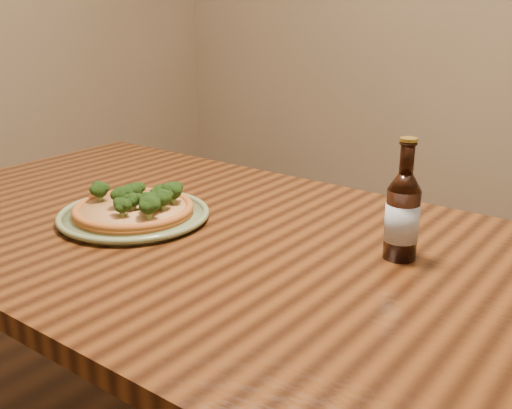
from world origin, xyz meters
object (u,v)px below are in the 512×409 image
Objects in this scene: table at (209,271)px; plate at (134,215)px; pizza at (135,207)px; beer_bottle at (402,215)px.

table is 4.82× the size of plate.
plate is 0.02m from pizza.
plate is (-0.18, -0.05, 0.10)m from table.
table is at bearing -179.10° from beer_bottle.
beer_bottle is (0.55, 0.16, 0.07)m from plate.
plate is at bearing -163.64° from pizza.
plate is 0.58m from beer_bottle.
plate is at bearing -165.64° from table.
pizza is 1.15× the size of beer_bottle.
pizza is (0.00, 0.00, 0.02)m from plate.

